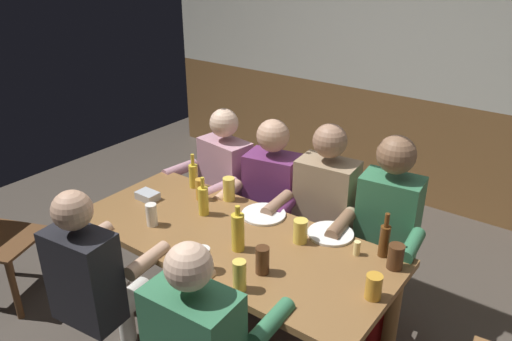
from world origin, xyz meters
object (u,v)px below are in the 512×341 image
Objects in this scene: person_0 at (217,181)px; pint_glass_8 at (152,215)px; pint_glass_5 at (262,260)px; plate_0 at (264,214)px; bottle_0 at (385,239)px; plate_1 at (331,234)px; condiment_caddy at (148,196)px; bottle_3 at (193,175)px; pint_glass_0 at (200,189)px; pint_glass_1 at (203,260)px; person_2 at (321,211)px; table_candle at (357,248)px; dining_table at (231,251)px; pint_glass_7 at (229,189)px; bottle_1 at (203,200)px; person_4 at (97,279)px; pint_glass_4 at (239,276)px; pint_glass_2 at (300,231)px; bottle_2 at (238,232)px; person_1 at (268,196)px; person_3 at (384,230)px.

person_0 is 0.84m from pint_glass_8.
pint_glass_5 is at bearing 149.09° from person_0.
bottle_0 is (0.75, 0.03, 0.09)m from plate_0.
condiment_caddy is at bearing -164.22° from plate_1.
pint_glass_8 is at bearing -74.16° from bottle_3.
pint_glass_0 reaches higher than pint_glass_8.
condiment_caddy is 1.07× the size of pint_glass_1.
person_2 reaches higher than pint_glass_0.
condiment_caddy reaches higher than plate_1.
table_candle is 0.55× the size of pint_glass_5.
dining_table is 23.46× the size of table_candle.
plate_0 is 0.61m from bottle_3.
plate_0 is 1.76× the size of pint_glass_7.
table_candle is 0.57× the size of condiment_caddy.
dining_table is 0.90m from person_0.
pint_glass_5 is (0.33, -0.46, 0.07)m from plate_0.
pint_glass_1 is at bearing -48.16° from bottle_1.
person_0 reaches higher than dining_table.
bottle_0 is (1.15, 0.96, 0.18)m from person_4.
bottle_1 is at bearing 145.04° from pint_glass_4.
person_0 is at bearing 94.92° from person_4.
bottle_0 is 1.66× the size of pint_glass_7.
person_2 reaches higher than condiment_caddy.
person_0 is 9.02× the size of pint_glass_1.
person_4 is at bearing -130.23° from plate_1.
plate_0 is 1.98× the size of pint_glass_8.
plate_0 is (0.40, 0.93, 0.09)m from person_4.
pint_glass_5 is at bearing -90.49° from pint_glass_2.
pint_glass_7 is 0.53m from pint_glass_8.
person_4 is 8.87× the size of pint_glass_8.
dining_table is 0.70m from bottle_3.
bottle_0 is at bearing 57.26° from pint_glass_4.
bottle_0 reaches higher than pint_glass_2.
pint_glass_7 is at bearing 77.17° from person_4.
person_2 reaches higher than plate_0.
pint_glass_2 is (0.93, -0.15, -0.02)m from bottle_3.
table_candle is at bearing -146.83° from bottle_0.
table_candle is at bearing 32.18° from bottle_2.
pint_glass_2 is at bearing 129.51° from person_1.
pint_glass_7 is at bearing 141.52° from pint_glass_5.
table_candle is at bearing 9.86° from condiment_caddy.
person_0 is (-0.64, 0.62, 0.01)m from dining_table.
person_4 is 0.98m from pint_glass_7.
pint_glass_2 is at bearing 50.41° from person_3.
pint_glass_8 is at bearing 30.71° from person_3.
person_4 reaches higher than plate_1.
bottle_2 is 0.63m from pint_glass_0.
table_candle is (0.43, -0.38, 0.10)m from person_2.
person_1 reaches higher than pint_glass_2.
bottle_3 is at bearing 135.96° from pint_glass_1.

